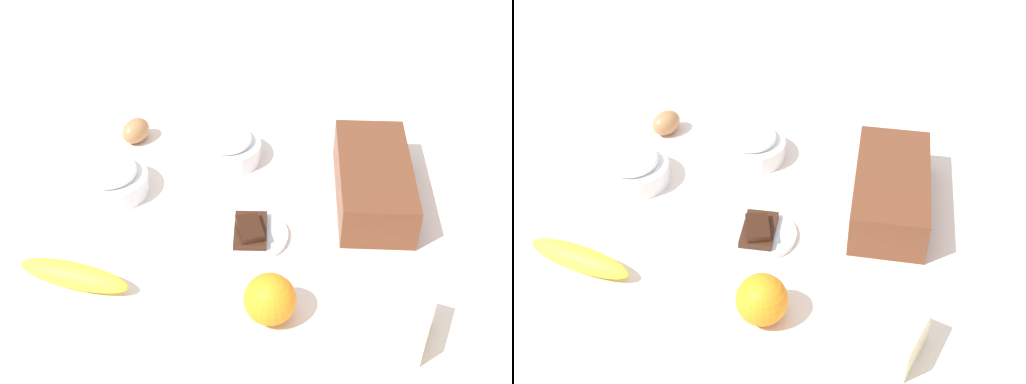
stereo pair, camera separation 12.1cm
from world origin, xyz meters
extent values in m
cube|color=beige|center=(0.00, 0.00, -0.01)|extent=(2.40, 2.40, 0.02)
cube|color=brown|center=(-0.06, 0.21, 0.04)|extent=(0.29, 0.15, 0.08)
cube|color=black|center=(-0.06, 0.21, 0.04)|extent=(0.28, 0.14, 0.07)
cylinder|color=white|center=(-0.02, -0.27, 0.02)|extent=(0.14, 0.14, 0.04)
torus|color=white|center=(-0.02, -0.27, 0.04)|extent=(0.14, 0.14, 0.01)
ellipsoid|color=white|center=(-0.02, -0.27, 0.05)|extent=(0.10, 0.10, 0.04)
cylinder|color=white|center=(-0.15, -0.08, 0.02)|extent=(0.14, 0.14, 0.04)
torus|color=white|center=(-0.15, -0.08, 0.04)|extent=(0.14, 0.14, 0.01)
ellipsoid|color=white|center=(-0.15, -0.08, 0.05)|extent=(0.10, 0.10, 0.04)
ellipsoid|color=yellow|center=(0.22, -0.26, 0.02)|extent=(0.08, 0.19, 0.04)
sphere|color=orange|center=(0.25, 0.05, 0.04)|extent=(0.08, 0.08, 0.08)
cube|color=#F4EDB2|center=(0.27, 0.26, 0.03)|extent=(0.10, 0.09, 0.06)
ellipsoid|color=#A97245|center=(-0.19, -0.27, 0.02)|extent=(0.08, 0.07, 0.05)
cylinder|color=white|center=(0.08, 0.00, 0.01)|extent=(0.13, 0.13, 0.01)
cube|color=#381E11|center=(0.08, 0.00, 0.02)|extent=(0.09, 0.06, 0.01)
cube|color=black|center=(0.08, 0.00, 0.03)|extent=(0.07, 0.06, 0.01)
camera|label=1|loc=(0.94, 0.12, 0.80)|focal=47.58mm
camera|label=2|loc=(0.91, 0.24, 0.80)|focal=47.58mm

